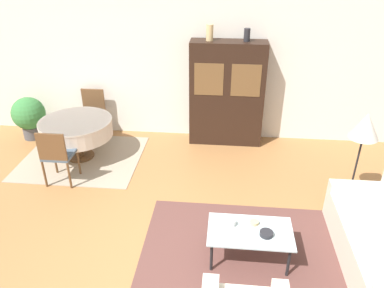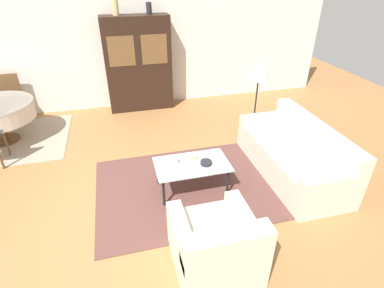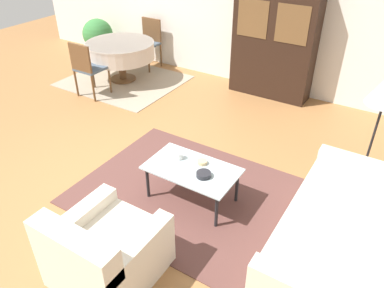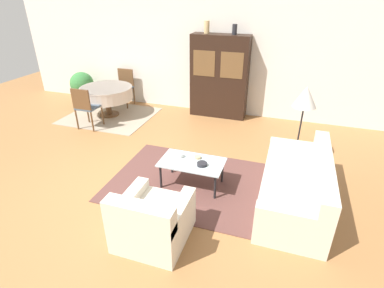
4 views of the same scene
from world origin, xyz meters
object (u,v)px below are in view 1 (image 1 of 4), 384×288
(coffee_table, at_px, (250,234))
(cup, at_px, (232,223))
(dining_chair_near, at_px, (57,153))
(vase_tall, at_px, (210,33))
(dining_chair_far, at_px, (92,111))
(potted_plant, at_px, (29,115))
(vase_short, at_px, (247,35))
(display_cabinet, at_px, (227,94))
(bowl_small, at_px, (254,223))
(floor_lamp, at_px, (365,129))
(dining_table, at_px, (76,128))
(bowl, at_px, (266,234))

(coffee_table, relative_size, cup, 11.09)
(dining_chair_near, bearing_deg, vase_tall, 37.80)
(dining_chair_far, relative_size, potted_plant, 1.13)
(coffee_table, bearing_deg, vase_short, 90.96)
(coffee_table, relative_size, display_cabinet, 0.52)
(potted_plant, bearing_deg, bowl_small, -33.07)
(display_cabinet, height_order, cup, display_cabinet)
(dining_chair_far, xyz_separation_m, potted_plant, (-1.22, -0.18, -0.07))
(floor_lamp, bearing_deg, dining_chair_far, 159.62)
(dining_table, bearing_deg, potted_plant, 151.39)
(coffee_table, relative_size, dining_chair_far, 1.06)
(dining_table, relative_size, cup, 13.80)
(display_cabinet, bearing_deg, bowl_small, -82.33)
(dining_chair_far, distance_m, floor_lamp, 4.84)
(cup, height_order, bowl, cup)
(display_cabinet, xyz_separation_m, dining_chair_far, (-2.59, -0.06, -0.42))
(coffee_table, relative_size, vase_short, 4.57)
(bowl, xyz_separation_m, potted_plant, (-4.34, 2.93, 0.02))
(potted_plant, bearing_deg, vase_short, 3.31)
(dining_table, distance_m, floor_lamp, 4.62)
(cup, relative_size, bowl, 0.58)
(bowl, height_order, vase_short, vase_short)
(dining_chair_near, bearing_deg, bowl_small, -22.42)
(dining_chair_near, bearing_deg, dining_chair_far, 90.00)
(potted_plant, bearing_deg, cup, -35.41)
(dining_chair_far, height_order, cup, dining_chair_far)
(dining_chair_near, xyz_separation_m, floor_lamp, (4.50, 0.01, 0.63))
(floor_lamp, height_order, bowl, floor_lamp)
(dining_table, xyz_separation_m, bowl, (3.12, -2.26, -0.12))
(bowl, bearing_deg, bowl_small, 124.68)
(dining_chair_near, relative_size, vase_short, 4.30)
(dining_chair_near, relative_size, floor_lamp, 0.67)
(cup, bearing_deg, display_cabinet, 92.45)
(coffee_table, height_order, dining_chair_near, dining_chair_near)
(dining_chair_far, height_order, potted_plant, dining_chair_far)
(floor_lamp, distance_m, bowl_small, 2.09)
(cup, distance_m, bowl, 0.42)
(dining_table, relative_size, floor_lamp, 0.88)
(cup, relative_size, potted_plant, 0.11)
(dining_chair_near, relative_size, bowl, 6.02)
(floor_lamp, relative_size, vase_tall, 5.15)
(dining_chair_near, relative_size, cup, 10.42)
(dining_table, bearing_deg, vase_tall, 21.88)
(floor_lamp, height_order, bowl_small, floor_lamp)
(coffee_table, bearing_deg, display_cabinet, 96.44)
(dining_chair_far, bearing_deg, potted_plant, 8.21)
(dining_table, height_order, dining_chair_near, dining_chair_near)
(coffee_table, xyz_separation_m, bowl_small, (0.05, 0.13, 0.06))
(dining_table, bearing_deg, display_cabinet, 19.22)
(cup, bearing_deg, dining_chair_near, 154.58)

